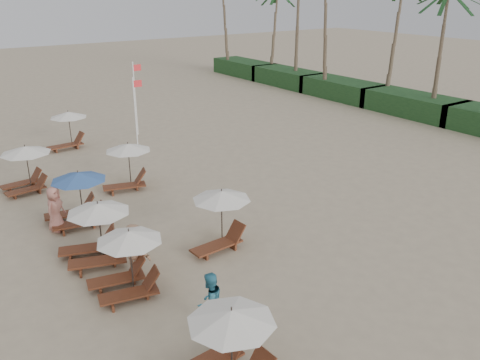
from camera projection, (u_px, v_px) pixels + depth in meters
ground at (354, 296)px, 16.17m from camera, size 160.00×160.00×0.00m
shrub_hedge at (413, 104)px, 38.71m from camera, size 3.20×53.00×1.60m
lounger_station_1 at (223, 351)px, 12.28m from camera, size 2.67×2.25×2.10m
lounger_station_2 at (125, 263)px, 16.04m from camera, size 2.51×2.15×2.15m
lounger_station_3 at (94, 234)px, 17.94m from camera, size 2.68×2.49×2.19m
lounger_station_4 at (75, 199)px, 20.78m from camera, size 2.69×2.29×2.24m
lounger_station_5 at (24, 168)px, 24.08m from camera, size 2.58×2.37×2.24m
inland_station_0 at (219, 216)px, 18.71m from camera, size 2.76×2.24×2.22m
inland_station_1 at (126, 163)px, 24.31m from camera, size 2.79×2.24×2.22m
inland_station_2 at (67, 128)px, 30.45m from camera, size 2.80×2.24×2.22m
beachgoer_mid_a at (210, 302)px, 14.34m from camera, size 1.03×0.89×1.83m
beachgoer_mid_b at (134, 249)px, 17.18m from camera, size 1.23×1.38×1.85m
beachgoer_far_b at (55, 209)px, 20.23m from camera, size 1.10×1.05×1.89m
flag_pole_near at (136, 110)px, 30.08m from camera, size 0.60×0.08×4.36m
flag_pole_far at (136, 95)px, 32.85m from camera, size 0.60×0.08×4.83m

